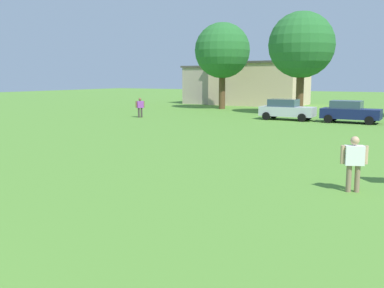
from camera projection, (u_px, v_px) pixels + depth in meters
ground_plane at (301, 126)px, 31.90m from camera, size 160.00×160.00×0.00m
adult_bystander at (354, 159)px, 13.48m from camera, size 0.75×0.51×1.71m
bystander_near_trees at (140, 106)px, 38.48m from camera, size 0.57×0.68×1.69m
parked_car_silver_0 at (286, 109)px, 36.36m from camera, size 4.30×2.02×1.68m
parked_car_navy_1 at (350, 112)px, 33.99m from camera, size 4.30×2.02×1.68m
tree_far_left at (222, 51)px, 48.09m from camera, size 5.93×5.93×9.24m
tree_center at (301, 45)px, 40.73m from camera, size 6.00×6.00×9.35m
house_left at (260, 83)px, 56.04m from camera, size 11.08×8.13×5.31m
house_right at (227, 85)px, 58.29m from camera, size 10.14×6.77×4.87m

